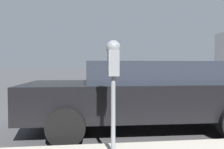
% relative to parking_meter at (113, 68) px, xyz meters
% --- Properties ---
extents(ground_plane, '(220.00, 220.00, 0.00)m').
position_rel_parking_meter_xyz_m(ground_plane, '(2.60, -0.92, -1.28)').
color(ground_plane, '#424244').
extents(parking_meter, '(0.21, 0.19, 1.51)m').
position_rel_parking_meter_xyz_m(parking_meter, '(0.00, 0.00, 0.00)').
color(parking_meter, gray).
rests_on(parking_meter, sidewalk).
extents(car_black, '(2.13, 4.75, 1.40)m').
position_rel_parking_meter_xyz_m(car_black, '(1.59, -0.84, -0.53)').
color(car_black, black).
rests_on(car_black, ground_plane).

